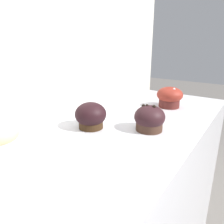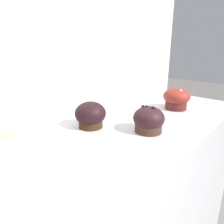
{
  "view_description": "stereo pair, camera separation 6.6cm",
  "coord_description": "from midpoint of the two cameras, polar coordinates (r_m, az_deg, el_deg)",
  "views": [
    {
      "loc": [
        -0.56,
        -0.43,
        1.17
      ],
      "look_at": [
        -0.03,
        -0.07,
        0.96
      ],
      "focal_mm": 35.0,
      "sensor_mm": 36.0,
      "label": 1
    },
    {
      "loc": [
        -0.51,
        -0.48,
        1.17
      ],
      "look_at": [
        -0.03,
        -0.07,
        0.96
      ],
      "focal_mm": 35.0,
      "sensor_mm": 36.0,
      "label": 2
    }
  ],
  "objects": [
    {
      "name": "muffin_back_right",
      "position": [
        0.88,
        18.59,
        3.35
      ],
      "size": [
        0.1,
        0.1,
        0.08
      ],
      "color": "#52201C",
      "rests_on": "display_counter"
    },
    {
      "name": "muffin_back_left",
      "position": [
        0.64,
        12.49,
        -2.18
      ],
      "size": [
        0.09,
        0.09,
        0.08
      ],
      "color": "#42291F",
      "rests_on": "display_counter"
    },
    {
      "name": "muffin_front_left",
      "position": [
        0.66,
        -2.78,
        -0.9
      ],
      "size": [
        0.09,
        0.09,
        0.08
      ],
      "color": "#362212",
      "rests_on": "display_counter"
    },
    {
      "name": "display_counter",
      "position": [
        1.0,
        0.13,
        -27.03
      ],
      "size": [
        1.0,
        0.64,
        0.91
      ],
      "primitive_type": "cube",
      "color": "silver",
      "rests_on": "ground"
    },
    {
      "name": "wall_back",
      "position": [
        1.21,
        -22.15,
        4.28
      ],
      "size": [
        3.2,
        0.1,
        1.8
      ],
      "primitive_type": "cube",
      "color": "beige",
      "rests_on": "ground"
    }
  ]
}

